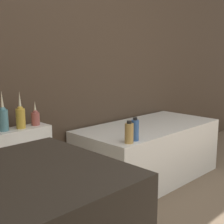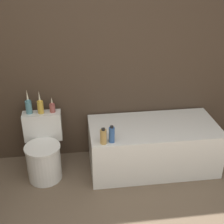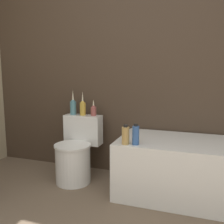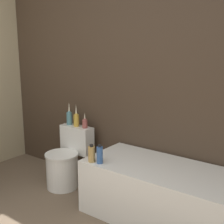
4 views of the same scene
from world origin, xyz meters
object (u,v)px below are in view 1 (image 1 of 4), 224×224
object	(u,v)px
shampoo_bottle_short	(135,130)
vase_gold	(3,118)
vase_bronze	(35,117)
toilet	(37,186)
shampoo_bottle_tall	(129,133)
vase_silver	(21,116)
bathtub	(148,151)

from	to	relation	value
shampoo_bottle_short	vase_gold	bearing A→B (deg)	151.12
vase_gold	vase_bronze	distance (m)	0.25
vase_gold	vase_bronze	xyz separation A→B (m)	(0.25, -0.00, -0.03)
toilet	vase_gold	size ratio (longest dim) A/B	2.43
toilet	shampoo_bottle_tall	xyz separation A→B (m)	(0.62, -0.28, 0.32)
vase_silver	vase_bronze	distance (m)	0.13
shampoo_bottle_tall	vase_gold	bearing A→B (deg)	147.53
vase_silver	bathtub	bearing A→B (deg)	-8.75
toilet	vase_bronze	distance (m)	0.50
vase_bronze	shampoo_bottle_tall	size ratio (longest dim) A/B	1.04
vase_gold	vase_silver	world-z (taller)	vase_gold
bathtub	vase_gold	distance (m)	1.43
shampoo_bottle_short	bathtub	bearing A→B (deg)	27.69
toilet	shampoo_bottle_short	xyz separation A→B (m)	(0.71, -0.26, 0.32)
vase_gold	toilet	bearing A→B (deg)	-57.74
toilet	vase_silver	size ratio (longest dim) A/B	2.55
bathtub	toilet	distance (m)	1.21
shampoo_bottle_tall	vase_silver	bearing A→B (deg)	143.34
vase_gold	shampoo_bottle_short	world-z (taller)	vase_gold
bathtub	toilet	world-z (taller)	toilet
vase_bronze	shampoo_bottle_short	bearing A→B (deg)	-37.99
shampoo_bottle_short	vase_bronze	bearing A→B (deg)	142.01
toilet	shampoo_bottle_tall	size ratio (longest dim) A/B	3.92
vase_silver	shampoo_bottle_short	size ratio (longest dim) A/B	1.44
toilet	vase_silver	bearing A→B (deg)	90.00
toilet	bathtub	bearing A→B (deg)	-0.10
bathtub	vase_silver	distance (m)	1.31
vase_gold	vase_silver	distance (m)	0.12
vase_bronze	bathtub	bearing A→B (deg)	-10.23
vase_gold	shampoo_bottle_short	xyz separation A→B (m)	(0.83, -0.46, -0.15)
shampoo_bottle_tall	vase_bronze	bearing A→B (deg)	136.57
shampoo_bottle_tall	toilet	bearing A→B (deg)	155.80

